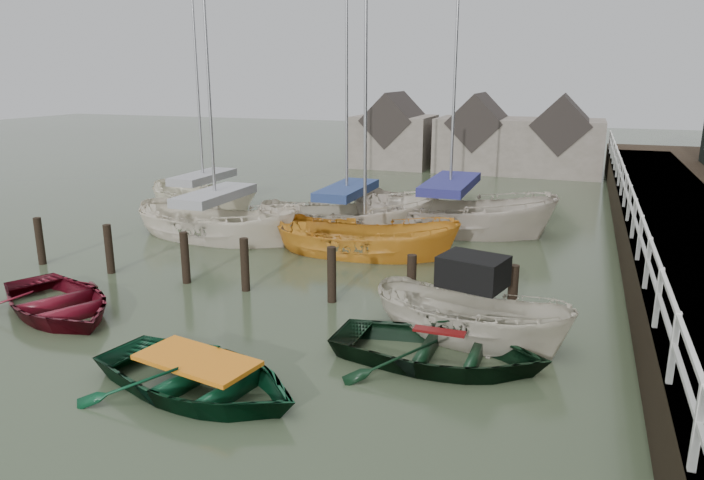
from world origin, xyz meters
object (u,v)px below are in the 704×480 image
at_px(sailboat_d, 449,229).
at_px(sailboat_c, 365,253).
at_px(sailboat_b, 347,229).
at_px(sailboat_a, 217,236).
at_px(rowboat_green, 199,392).
at_px(sailboat_e, 205,209).
at_px(rowboat_red, 59,314).
at_px(motorboat, 468,335).
at_px(rowboat_dkgreen, 438,363).

bearing_deg(sailboat_d, sailboat_c, 156.48).
relative_size(sailboat_b, sailboat_c, 1.11).
bearing_deg(sailboat_a, rowboat_green, -143.68).
bearing_deg(sailboat_e, sailboat_b, -78.62).
height_order(rowboat_red, sailboat_c, sailboat_c).
height_order(rowboat_green, sailboat_e, sailboat_e).
relative_size(motorboat, sailboat_b, 0.44).
bearing_deg(motorboat, sailboat_c, 52.00).
bearing_deg(motorboat, rowboat_green, 148.28).
height_order(motorboat, sailboat_b, sailboat_b).
height_order(motorboat, sailboat_e, sailboat_e).
bearing_deg(rowboat_dkgreen, rowboat_red, 94.02).
xyz_separation_m(sailboat_a, sailboat_b, (3.80, 2.50, -0.00)).
bearing_deg(rowboat_red, rowboat_dkgreen, -60.17).
relative_size(sailboat_a, sailboat_d, 0.96).
distance_m(rowboat_green, sailboat_c, 9.33).
height_order(sailboat_a, sailboat_e, sailboat_a).
bearing_deg(motorboat, sailboat_d, 28.41).
bearing_deg(rowboat_dkgreen, sailboat_c, 30.34).
bearing_deg(sailboat_c, sailboat_b, 28.36).
bearing_deg(rowboat_green, sailboat_e, 43.32).
relative_size(rowboat_dkgreen, sailboat_e, 0.44).
distance_m(rowboat_red, motorboat, 9.45).
distance_m(rowboat_green, sailboat_b, 12.06).
relative_size(sailboat_b, sailboat_e, 1.13).
relative_size(rowboat_dkgreen, motorboat, 0.90).
height_order(rowboat_dkgreen, sailboat_e, sailboat_e).
xyz_separation_m(rowboat_dkgreen, sailboat_b, (-5.40, 9.36, 0.06)).
bearing_deg(sailboat_c, rowboat_dkgreen, -153.11).
xyz_separation_m(sailboat_b, sailboat_c, (1.57, -2.60, -0.05)).
height_order(sailboat_a, sailboat_d, sailboat_d).
relative_size(sailboat_d, sailboat_e, 1.30).
relative_size(rowboat_red, sailboat_e, 0.44).
bearing_deg(sailboat_b, sailboat_a, 99.13).
xyz_separation_m(rowboat_green, rowboat_dkgreen, (3.72, 2.57, 0.00)).
distance_m(rowboat_dkgreen, sailboat_a, 11.48).
distance_m(rowboat_green, rowboat_dkgreen, 4.52).
height_order(sailboat_c, sailboat_d, sailboat_d).
height_order(motorboat, sailboat_a, sailboat_a).
height_order(rowboat_green, motorboat, motorboat).
bearing_deg(sailboat_d, rowboat_red, 150.38).
distance_m(sailboat_a, sailboat_c, 5.37).
bearing_deg(sailboat_d, sailboat_e, 93.26).
xyz_separation_m(rowboat_green, sailboat_e, (-8.29, 13.01, 0.06)).
distance_m(rowboat_dkgreen, sailboat_e, 15.91).
relative_size(motorboat, sailboat_a, 0.40).
bearing_deg(sailboat_d, sailboat_a, 119.67).
height_order(rowboat_dkgreen, sailboat_a, sailboat_a).
bearing_deg(rowboat_dkgreen, rowboat_green, 125.44).
height_order(rowboat_red, sailboat_b, sailboat_b).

